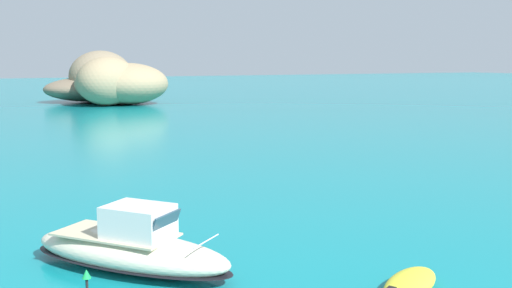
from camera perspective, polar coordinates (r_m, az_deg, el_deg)
name	(u,v)px	position (r m, az deg, el deg)	size (l,w,h in m)	color
islet_large	(109,83)	(83.72, -14.06, 5.78)	(16.47, 19.54, 7.28)	#756651
motorboat_cream	(131,248)	(17.52, -12.07, -9.89)	(5.75, 6.33, 1.95)	beige
dinghy_tender	(410,283)	(16.30, 14.72, -12.97)	(2.80, 2.27, 0.58)	yellow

